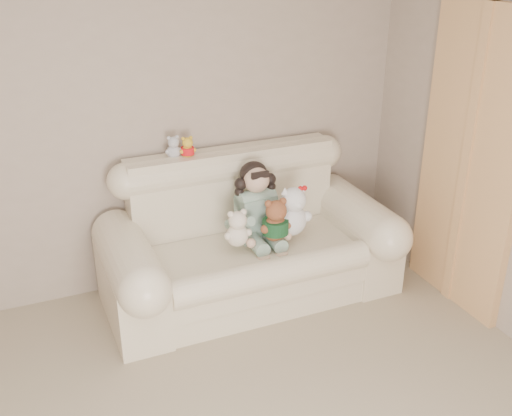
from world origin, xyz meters
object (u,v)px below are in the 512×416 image
object	(u,v)px
sofa	(250,233)
brown_teddy	(276,216)
seated_child	(256,201)
cream_teddy	(237,225)
white_cat	(293,206)

from	to	relation	value
sofa	brown_teddy	world-z (taller)	sofa
sofa	seated_child	world-z (taller)	sofa
seated_child	cream_teddy	xyz separation A→B (m)	(-0.22, -0.20, -0.06)
brown_teddy	cream_teddy	size ratio (longest dim) A/B	1.17
cream_teddy	seated_child	bearing A→B (deg)	46.84
sofa	seated_child	xyz separation A→B (m)	(0.08, 0.08, 0.20)
sofa	cream_teddy	size ratio (longest dim) A/B	6.67
sofa	white_cat	xyz separation A→B (m)	(0.28, -0.11, 0.20)
seated_child	cream_teddy	distance (m)	0.30
sofa	seated_child	bearing A→B (deg)	46.30
sofa	seated_child	size ratio (longest dim) A/B	3.55
brown_teddy	white_cat	world-z (taller)	white_cat
sofa	cream_teddy	distance (m)	0.24
brown_teddy	white_cat	xyz separation A→B (m)	(0.15, 0.04, 0.03)
seated_child	white_cat	world-z (taller)	seated_child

